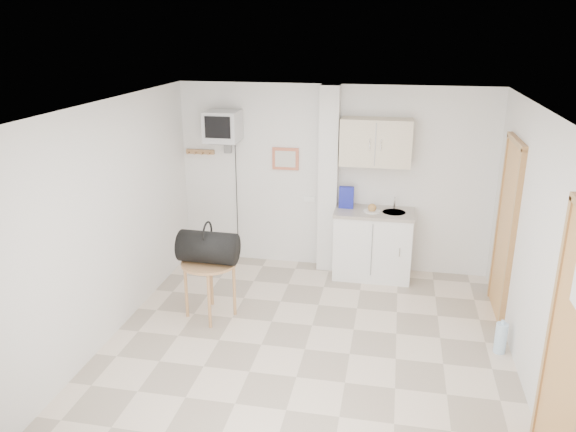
% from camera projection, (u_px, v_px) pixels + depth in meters
% --- Properties ---
extents(ground, '(4.50, 4.50, 0.00)m').
position_uv_depth(ground, '(305.00, 349.00, 5.85)').
color(ground, beige).
rests_on(ground, ground).
extents(room_envelope, '(4.24, 4.54, 2.55)m').
position_uv_depth(room_envelope, '(333.00, 208.00, 5.39)').
color(room_envelope, white).
rests_on(room_envelope, ground).
extents(kitchenette, '(1.03, 0.58, 2.10)m').
position_uv_depth(kitchenette, '(373.00, 219.00, 7.35)').
color(kitchenette, white).
rests_on(kitchenette, ground).
extents(crt_television, '(0.44, 0.45, 2.15)m').
position_uv_depth(crt_television, '(223.00, 127.00, 7.37)').
color(crt_television, slate).
rests_on(crt_television, ground).
extents(round_table, '(0.63, 0.63, 0.68)m').
position_uv_depth(round_table, '(209.00, 269.00, 6.35)').
color(round_table, '#A67B4B').
rests_on(round_table, ground).
extents(duffel_bag, '(0.66, 0.38, 0.48)m').
position_uv_depth(duffel_bag, '(208.00, 247.00, 6.25)').
color(duffel_bag, black).
rests_on(duffel_bag, round_table).
extents(water_bottle, '(0.12, 0.12, 0.37)m').
position_uv_depth(water_bottle, '(501.00, 338.00, 5.75)').
color(water_bottle, '#B9DCF6').
rests_on(water_bottle, ground).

